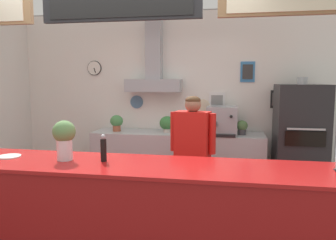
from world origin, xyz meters
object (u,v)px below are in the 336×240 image
Objects in this scene: shop_worker at (192,156)px; espresso_machine at (222,121)px; pizza_oven at (299,144)px; potted_basil at (167,124)px; potted_thyme at (242,127)px; pepper_grinder at (103,148)px; condiment_plate at (9,156)px; potted_rosemary at (117,122)px; basil_vase at (64,139)px.

shop_worker is 3.02× the size of espresso_machine.
pizza_oven is 1.95m from potted_basil.
potted_thyme is 0.89× the size of pepper_grinder.
pizza_oven is 1.14m from espresso_machine.
pepper_grinder reaches higher than potted_thyme.
pizza_oven is at bearing 36.20° from condiment_plate.
basil_vase is at bearing -82.07° from potted_rosemary.
shop_worker is 6.05× the size of potted_rosemary.
potted_basil is at bearing 1.73° from potted_rosemary.
potted_basil reaches higher than condiment_plate.
basil_vase is (-1.33, -2.33, 0.09)m from espresso_machine.
shop_worker is (-1.40, -1.00, -0.01)m from pizza_oven.
pizza_oven is at bearing 46.55° from pepper_grinder.
shop_worker is 7.38× the size of condiment_plate.
potted_rosemary is 1.01× the size of potted_basil.
potted_thyme is at bearing -0.99° from potted_basil.
shop_worker reaches higher than potted_basil.
condiment_plate is 0.59× the size of basil_vase.
shop_worker reaches higher than potted_thyme.
espresso_machine is at bearing 60.29° from basil_vase.
potted_basil is 1.21× the size of condiment_plate.
condiment_plate is (-1.06, -2.34, -0.03)m from potted_basil.
pepper_grinder is at bearing -133.45° from pizza_oven.
pizza_oven reaches higher than condiment_plate.
pizza_oven is at bearing -132.52° from shop_worker.
shop_worker is at bearing -118.30° from potted_thyme.
potted_thyme is 1.02× the size of condiment_plate.
shop_worker is 1.31m from potted_thyme.
potted_thyme is (0.30, 0.00, -0.09)m from espresso_machine.
espresso_machine is at bearing 67.17° from pepper_grinder.
espresso_machine reaches higher than condiment_plate.
pepper_grinder is (-2.06, -2.18, 0.30)m from pizza_oven.
pizza_oven is 6.99× the size of potted_basil.
basil_vase reaches higher than pepper_grinder.
potted_basil is (-0.84, 0.02, -0.07)m from espresso_machine.
potted_basil is (-1.93, 0.15, 0.22)m from pizza_oven.
potted_rosemary is 2.35m from basil_vase.
basil_vase is at bearing 61.55° from shop_worker.
basil_vase is (-1.01, -1.19, 0.38)m from shop_worker.
pepper_grinder is (-1.27, -2.31, 0.10)m from potted_thyme.
potted_rosemary is at bearing 106.47° from pepper_grinder.
condiment_plate is at bearing 178.83° from basil_vase.
espresso_machine is 2.68m from basil_vase.
condiment_plate is (-0.92, -0.01, -0.11)m from pepper_grinder.
espresso_machine is 0.31m from potted_thyme.
potted_basil is at bearing 178.57° from espresso_machine.
potted_basil is 1.06× the size of pepper_grinder.
shop_worker is 7.23× the size of potted_thyme.
condiment_plate is (-2.19, -2.32, -0.01)m from potted_thyme.
pizza_oven is 3.70m from condiment_plate.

